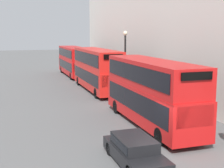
# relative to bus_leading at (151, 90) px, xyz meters

# --- Properties ---
(ground_plane) EXTENTS (200.00, 200.00, 0.00)m
(ground_plane) POSITION_rel_bus_leading_xyz_m (-1.60, -4.70, -2.41)
(ground_plane) COLOR #5B5B5B
(bus_leading) EXTENTS (2.59, 10.50, 4.36)m
(bus_leading) POSITION_rel_bus_leading_xyz_m (0.00, 0.00, 0.00)
(bus_leading) COLOR red
(bus_leading) RESTS_ON ground
(bus_second_in_queue) EXTENTS (2.59, 11.07, 4.39)m
(bus_second_in_queue) POSITION_rel_bus_leading_xyz_m (0.00, 13.30, 0.02)
(bus_second_in_queue) COLOR red
(bus_second_in_queue) RESTS_ON ground
(bus_third_in_queue) EXTENTS (2.59, 10.83, 4.09)m
(bus_third_in_queue) POSITION_rel_bus_leading_xyz_m (0.00, 25.55, -0.14)
(bus_third_in_queue) COLOR red
(bus_third_in_queue) RESTS_ON ground
(car_dark_sedan) EXTENTS (1.79, 4.43, 1.30)m
(car_dark_sedan) POSITION_rel_bus_leading_xyz_m (-3.40, -5.46, -1.71)
(car_dark_sedan) COLOR black
(car_dark_sedan) RESTS_ON ground
(street_lamp) EXTENTS (0.44, 0.44, 6.30)m
(street_lamp) POSITION_rel_bus_leading_xyz_m (2.11, 10.38, 1.50)
(street_lamp) COLOR black
(street_lamp) RESTS_ON ground
(pedestrian) EXTENTS (0.36, 0.36, 1.62)m
(pedestrian) POSITION_rel_bus_leading_xyz_m (2.07, 10.85, -1.66)
(pedestrian) COLOR #26262D
(pedestrian) RESTS_ON ground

